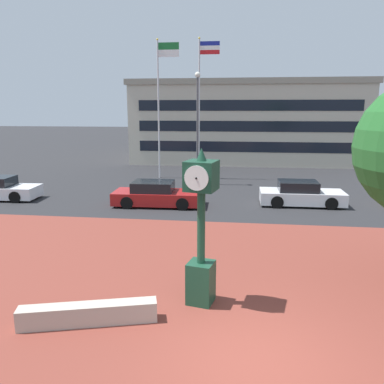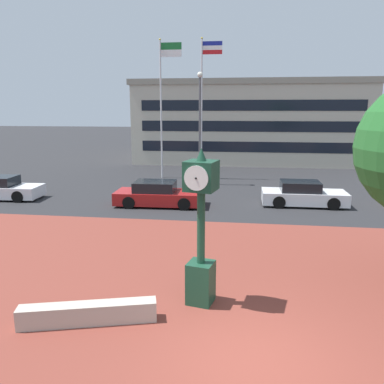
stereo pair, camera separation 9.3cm
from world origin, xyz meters
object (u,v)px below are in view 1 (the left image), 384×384
object	(u,v)px
street_clock	(201,231)
flagpole_secondary	(201,100)
car_street_near	(156,195)
car_street_distant	(301,194)
flagpole_primary	(160,99)
street_lamp_post	(198,118)
civic_building	(246,121)

from	to	relation	value
street_clock	flagpole_secondary	xyz separation A→B (m)	(-1.92, 18.21, 3.59)
street_clock	car_street_near	world-z (taller)	street_clock
car_street_near	car_street_distant	xyz separation A→B (m)	(7.51, 1.03, -0.00)
street_clock	flagpole_primary	xyz separation A→B (m)	(-4.78, 18.21, 3.69)
street_clock	street_lamp_post	world-z (taller)	street_lamp_post
car_street_near	car_street_distant	bearing A→B (deg)	96.10
street_clock	flagpole_primary	world-z (taller)	flagpole_primary
flagpole_primary	car_street_distant	bearing A→B (deg)	-38.73
street_clock	civic_building	world-z (taller)	civic_building
flagpole_secondary	street_lamp_post	size ratio (longest dim) A/B	1.34
car_street_near	street_clock	bearing A→B (deg)	16.86
civic_building	flagpole_secondary	bearing A→B (deg)	-103.69
car_street_distant	car_street_near	bearing A→B (deg)	-82.56
flagpole_primary	civic_building	xyz separation A→B (m)	(6.20, 13.69, -1.88)
street_lamp_post	car_street_near	bearing A→B (deg)	-103.92
car_street_near	flagpole_secondary	xyz separation A→B (m)	(1.46, 8.18, 4.97)
car_street_distant	flagpole_primary	world-z (taller)	flagpole_primary
flagpole_primary	street_clock	bearing A→B (deg)	-75.31
street_clock	car_street_near	bearing A→B (deg)	120.92
street_clock	car_street_near	size ratio (longest dim) A/B	0.88
flagpole_primary	flagpole_secondary	size ratio (longest dim) A/B	1.00
car_street_distant	civic_building	xyz separation A→B (m)	(-2.72, 20.84, 3.19)
car_street_distant	civic_building	size ratio (longest dim) A/B	0.20
car_street_distant	civic_building	bearing A→B (deg)	-172.96
street_clock	flagpole_secondary	world-z (taller)	flagpole_secondary
civic_building	car_street_near	bearing A→B (deg)	-102.36
car_street_distant	flagpole_secondary	world-z (taller)	flagpole_secondary
car_street_distant	civic_building	world-z (taller)	civic_building
car_street_distant	street_lamp_post	size ratio (longest dim) A/B	0.60
flagpole_primary	car_street_near	bearing A→B (deg)	-80.27
car_street_near	civic_building	world-z (taller)	civic_building
car_street_distant	street_clock	bearing A→B (deg)	-20.87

